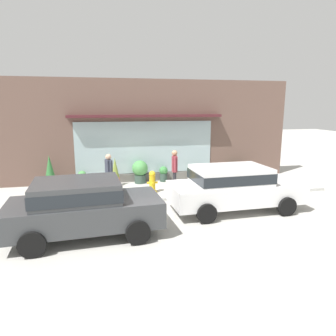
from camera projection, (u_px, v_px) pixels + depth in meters
name	position (u px, v px, depth m)	size (l,w,h in m)	color
ground_plane	(159.00, 199.00, 11.56)	(60.00, 60.00, 0.00)	#B2AFA8
curb_strip	(160.00, 199.00, 11.35)	(14.00, 0.24, 0.12)	#B2B2AD
storefront	(146.00, 132.00, 14.14)	(14.00, 0.81, 4.68)	brown
fire_hydrant	(152.00, 182.00, 12.38)	(0.43, 0.40, 0.90)	gold
pedestrian_with_handbag	(175.00, 168.00, 12.31)	(0.23, 0.66, 1.74)	#232328
pedestrian_passerby	(109.00, 171.00, 11.80)	(0.30, 0.49, 1.67)	#8E333D
parked_car_white	(233.00, 186.00, 10.17)	(4.47, 2.09, 1.51)	white
parked_car_dark_gray	(82.00, 205.00, 8.13)	(4.14, 2.23, 1.56)	#383A3D
potted_plant_near_hydrant	(82.00, 178.00, 13.28)	(0.38, 0.38, 0.70)	#33473D
potted_plant_by_entrance	(195.00, 175.00, 14.34)	(0.34, 0.34, 0.56)	#B7B2A3
potted_plant_low_front	(115.00, 172.00, 13.40)	(0.39, 0.39, 1.25)	#9E6042
potted_plant_window_center	(50.00, 173.00, 12.78)	(0.50, 0.50, 1.47)	#4C4C51
potted_plant_window_left	(140.00, 171.00, 13.86)	(0.72, 0.72, 1.05)	#33473D
potted_plant_corner_tall	(239.00, 170.00, 14.77)	(0.67, 0.67, 0.81)	#9E6042
potted_plant_window_right	(163.00, 173.00, 14.20)	(0.40, 0.40, 0.72)	#33473D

